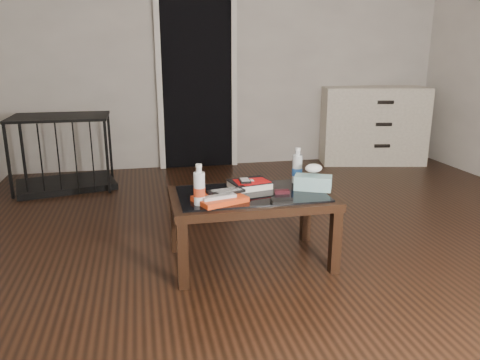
# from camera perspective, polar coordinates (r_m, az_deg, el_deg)

# --- Properties ---
(ground) EXTENTS (5.00, 5.00, 0.00)m
(ground) POSITION_cam_1_polar(r_m,az_deg,el_deg) (3.32, 7.45, -7.95)
(ground) COLOR black
(ground) RESTS_ON ground
(doorway) EXTENTS (0.90, 0.08, 2.07)m
(doorway) POSITION_cam_1_polar(r_m,az_deg,el_deg) (5.38, -5.27, 12.38)
(doorway) COLOR black
(doorway) RESTS_ON ground
(coffee_table) EXTENTS (1.00, 0.60, 0.46)m
(coffee_table) POSITION_cam_1_polar(r_m,az_deg,el_deg) (2.93, 1.39, -2.78)
(coffee_table) COLOR black
(coffee_table) RESTS_ON ground
(dresser) EXTENTS (1.28, 0.73, 0.90)m
(dresser) POSITION_cam_1_polar(r_m,az_deg,el_deg) (5.84, 15.85, 6.44)
(dresser) COLOR silver
(dresser) RESTS_ON ground
(pet_crate) EXTENTS (1.01, 0.79, 0.71)m
(pet_crate) POSITION_cam_1_polar(r_m,az_deg,el_deg) (4.91, -20.63, 1.77)
(pet_crate) COLOR black
(pet_crate) RESTS_ON ground
(magazines) EXTENTS (0.34, 0.30, 0.03)m
(magazines) POSITION_cam_1_polar(r_m,az_deg,el_deg) (2.74, -2.47, -2.31)
(magazines) COLOR red
(magazines) RESTS_ON coffee_table
(remote_silver) EXTENTS (0.21, 0.10, 0.02)m
(remote_silver) POSITION_cam_1_polar(r_m,az_deg,el_deg) (2.70, -2.56, -2.05)
(remote_silver) COLOR silver
(remote_silver) RESTS_ON magazines
(remote_black_front) EXTENTS (0.21, 0.11, 0.02)m
(remote_black_front) POSITION_cam_1_polar(r_m,az_deg,el_deg) (2.78, -1.32, -1.48)
(remote_black_front) COLOR black
(remote_black_front) RESTS_ON magazines
(remote_black_back) EXTENTS (0.21, 0.08, 0.02)m
(remote_black_back) POSITION_cam_1_polar(r_m,az_deg,el_deg) (2.81, -2.03, -1.34)
(remote_black_back) COLOR black
(remote_black_back) RESTS_ON magazines
(textbook) EXTENTS (0.29, 0.25, 0.05)m
(textbook) POSITION_cam_1_polar(r_m,az_deg,el_deg) (3.01, 1.18, -0.52)
(textbook) COLOR black
(textbook) RESTS_ON coffee_table
(dvd_mailers) EXTENTS (0.20, 0.15, 0.01)m
(dvd_mailers) POSITION_cam_1_polar(r_m,az_deg,el_deg) (2.99, 1.20, -0.11)
(dvd_mailers) COLOR red
(dvd_mailers) RESTS_ON textbook
(ipod) EXTENTS (0.07, 0.11, 0.02)m
(ipod) POSITION_cam_1_polar(r_m,az_deg,el_deg) (2.96, 0.59, -0.06)
(ipod) COLOR black
(ipod) RESTS_ON dvd_mailers
(flip_phone) EXTENTS (0.10, 0.06, 0.02)m
(flip_phone) POSITION_cam_1_polar(r_m,az_deg,el_deg) (2.90, 5.14, -1.43)
(flip_phone) COLOR black
(flip_phone) RESTS_ON coffee_table
(wallet) EXTENTS (0.12, 0.08, 0.02)m
(wallet) POSITION_cam_1_polar(r_m,az_deg,el_deg) (2.73, 5.11, -2.58)
(wallet) COLOR black
(wallet) RESTS_ON coffee_table
(water_bottle_left) EXTENTS (0.08, 0.08, 0.24)m
(water_bottle_left) POSITION_cam_1_polar(r_m,az_deg,el_deg) (2.67, -4.99, -0.54)
(water_bottle_left) COLOR silver
(water_bottle_left) RESTS_ON coffee_table
(water_bottle_right) EXTENTS (0.08, 0.08, 0.24)m
(water_bottle_right) POSITION_cam_1_polar(r_m,az_deg,el_deg) (3.12, 7.00, 1.79)
(water_bottle_right) COLOR silver
(water_bottle_right) RESTS_ON coffee_table
(tissue_box) EXTENTS (0.26, 0.21, 0.09)m
(tissue_box) POSITION_cam_1_polar(r_m,az_deg,el_deg) (3.00, 8.89, -0.32)
(tissue_box) COLOR teal
(tissue_box) RESTS_ON coffee_table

